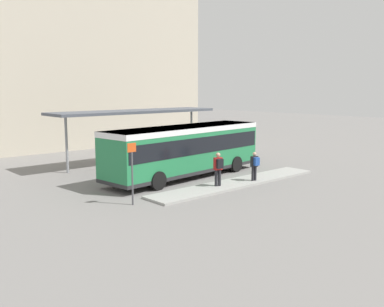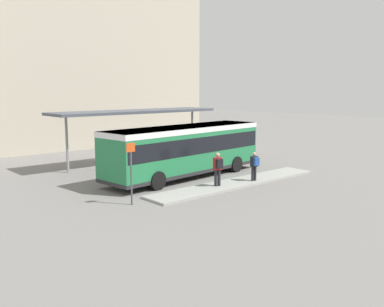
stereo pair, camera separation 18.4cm
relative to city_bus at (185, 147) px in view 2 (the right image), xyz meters
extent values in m
plane|color=slate|center=(-0.01, 0.00, -1.76)|extent=(120.00, 120.00, 0.00)
cube|color=#9E9E99|center=(0.90, -3.32, -1.70)|extent=(11.52, 1.80, 0.12)
cube|color=#237A47|center=(-0.01, 0.00, -0.09)|extent=(10.90, 3.56, 2.65)
cube|color=white|center=(-0.01, 0.00, 1.09)|extent=(10.92, 3.58, 0.30)
cube|color=black|center=(-0.01, 0.00, 0.23)|extent=(10.69, 3.57, 0.93)
cube|color=black|center=(5.30, 0.51, 0.23)|extent=(0.30, 2.34, 1.02)
cube|color=#28282B|center=(-0.01, 0.00, -1.31)|extent=(10.91, 3.57, 0.20)
cylinder|color=black|center=(3.18, 1.54, -1.27)|extent=(1.00, 0.37, 0.98)
cylinder|color=black|center=(3.41, -0.90, -1.27)|extent=(1.00, 0.37, 0.98)
cylinder|color=black|center=(-3.43, 0.90, -1.27)|extent=(1.00, 0.37, 0.98)
cylinder|color=black|center=(-3.20, -1.54, -1.27)|extent=(1.00, 0.37, 0.98)
cylinder|color=#232328|center=(1.74, -3.69, -1.25)|extent=(0.15, 0.15, 0.78)
cylinder|color=#232328|center=(1.91, -3.73, -1.25)|extent=(0.15, 0.15, 0.78)
cube|color=black|center=(1.82, -3.71, -0.57)|extent=(0.42, 0.28, 0.59)
cube|color=#234CA3|center=(1.78, -3.91, -0.54)|extent=(0.32, 0.24, 0.45)
sphere|color=tan|center=(1.82, -3.71, -0.15)|extent=(0.21, 0.21, 0.21)
cylinder|color=#232328|center=(-0.70, -3.27, -1.21)|extent=(0.16, 0.16, 0.86)
cylinder|color=#232328|center=(-0.51, -3.33, -1.21)|extent=(0.16, 0.16, 0.86)
cube|color=#B21E1E|center=(-0.60, -3.30, -0.46)|extent=(0.48, 0.35, 0.65)
cube|color=black|center=(-0.67, -3.51, -0.42)|extent=(0.37, 0.30, 0.49)
sphere|color=tan|center=(-0.60, -3.30, 0.01)|extent=(0.23, 0.23, 0.23)
torus|color=black|center=(9.56, 4.08, -1.44)|extent=(0.15, 0.66, 0.66)
torus|color=black|center=(9.70, 3.20, -1.44)|extent=(0.15, 0.66, 0.66)
cylinder|color=black|center=(9.63, 3.64, -1.22)|extent=(0.15, 0.69, 0.04)
cylinder|color=black|center=(9.66, 3.48, -1.28)|extent=(0.04, 0.04, 0.32)
cube|color=black|center=(9.66, 3.48, -1.12)|extent=(0.10, 0.19, 0.04)
cylinder|color=black|center=(9.57, 3.99, -1.15)|extent=(0.48, 0.11, 0.03)
torus|color=black|center=(9.58, 4.77, -1.42)|extent=(0.16, 0.70, 0.70)
torus|color=black|center=(9.42, 3.83, -1.42)|extent=(0.16, 0.70, 0.70)
cylinder|color=silver|center=(9.50, 4.30, -1.19)|extent=(0.16, 0.73, 0.04)
cylinder|color=silver|center=(9.47, 4.13, -1.25)|extent=(0.04, 0.04, 0.34)
cube|color=black|center=(9.47, 4.13, -1.07)|extent=(0.10, 0.19, 0.04)
cylinder|color=silver|center=(9.56, 4.67, -1.11)|extent=(0.48, 0.11, 0.03)
torus|color=black|center=(9.66, 4.53, -1.44)|extent=(0.14, 0.65, 0.65)
torus|color=black|center=(9.79, 5.39, -1.44)|extent=(0.14, 0.65, 0.65)
cylinder|color=orange|center=(9.72, 4.96, -1.23)|extent=(0.14, 0.68, 0.04)
cylinder|color=orange|center=(9.75, 5.12, -1.28)|extent=(0.04, 0.04, 0.32)
cube|color=black|center=(9.75, 5.12, -1.13)|extent=(0.10, 0.19, 0.04)
cylinder|color=orange|center=(9.67, 4.62, -1.16)|extent=(0.48, 0.10, 0.03)
cube|color=#4C515B|center=(0.53, 5.83, 1.85)|extent=(12.10, 2.84, 0.18)
cylinder|color=gray|center=(-4.61, 5.83, 0.00)|extent=(0.16, 0.16, 3.52)
cylinder|color=gray|center=(5.67, 5.83, 0.00)|extent=(0.16, 0.16, 3.52)
cylinder|color=slate|center=(3.18, 3.25, -1.51)|extent=(0.78, 0.78, 0.50)
sphere|color=#337F38|center=(3.18, 3.25, -0.92)|extent=(0.90, 0.90, 0.90)
cylinder|color=slate|center=(-0.87, 3.53, -1.49)|extent=(0.76, 0.76, 0.55)
sphere|color=#337F38|center=(-0.87, 3.53, -0.88)|extent=(0.88, 0.88, 0.88)
cylinder|color=#4C4C51|center=(-5.77, -3.06, -0.56)|extent=(0.08, 0.08, 2.40)
cube|color=#D84C19|center=(-5.77, -3.06, 0.84)|extent=(0.44, 0.03, 0.40)
cube|color=#BCB29E|center=(1.71, 20.10, 6.14)|extent=(25.06, 11.38, 15.81)
camera|label=1|loc=(-16.20, -18.72, 3.41)|focal=40.00mm
camera|label=2|loc=(-16.06, -18.85, 3.41)|focal=40.00mm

